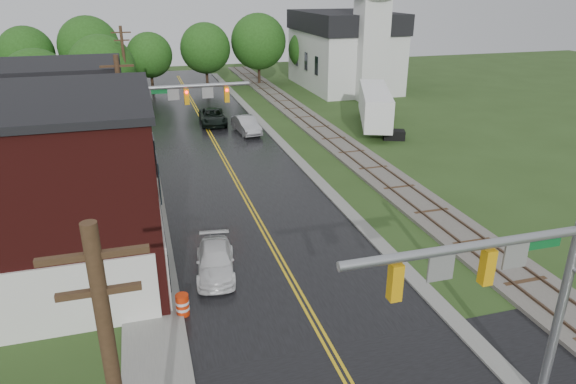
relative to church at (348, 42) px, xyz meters
name	(u,v)px	position (x,y,z in m)	size (l,w,h in m)	color
main_road	(223,157)	(-20.00, -23.74, -5.83)	(10.00, 90.00, 0.02)	black
curb_right	(273,135)	(-14.60, -18.74, -5.83)	(0.80, 70.00, 0.12)	gray
sidewalk_left	(143,188)	(-26.20, -28.74, -5.83)	(2.40, 50.00, 0.12)	gray
yellow_house	(59,143)	(-31.00, -27.74, -2.63)	(8.00, 7.00, 6.40)	tan
darkred_building	(88,123)	(-30.00, -18.74, -3.63)	(7.00, 6.00, 4.40)	#3F0F0C
church	(348,42)	(0.00, 0.00, 0.00)	(10.40, 18.40, 20.00)	silver
railroad	(322,130)	(-10.00, -18.74, -5.73)	(3.20, 80.00, 0.30)	#59544C
traffic_signal_near	(508,279)	(-16.53, -51.74, -0.87)	(7.34, 0.30, 7.20)	gray
traffic_signal_far	(176,105)	(-23.47, -26.74, -0.86)	(7.34, 0.43, 7.20)	gray
utility_pole_b	(125,131)	(-26.80, -31.74, -1.11)	(1.80, 0.28, 9.00)	#382616
utility_pole_c	(126,73)	(-26.80, -9.74, -1.11)	(1.80, 0.28, 9.00)	#382616
tree_left_c	(40,86)	(-33.85, -13.84, -1.32)	(6.00, 6.00, 7.65)	black
tree_left_e	(104,70)	(-28.85, -7.84, -1.02)	(6.40, 6.40, 8.16)	black
suv_dark	(213,117)	(-19.20, -13.31, -5.11)	(2.40, 5.21, 1.45)	black
sedan_silver	(246,125)	(-16.77, -17.37, -5.09)	(1.59, 4.55, 1.50)	#A0A0A5
pickup_white	(215,261)	(-23.20, -40.82, -5.22)	(1.72, 4.23, 1.23)	white
semi_trailer	(375,105)	(-4.84, -18.81, -3.69)	(6.27, 11.23, 3.58)	black
construction_barrel	(182,305)	(-25.00, -43.74, -5.36)	(0.53, 0.53, 0.95)	red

